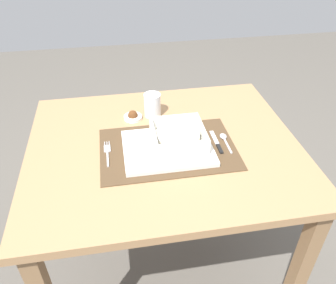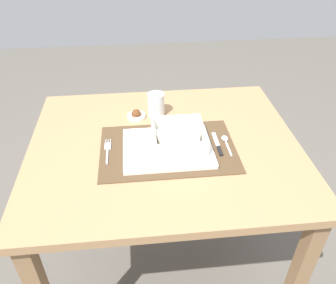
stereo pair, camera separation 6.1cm
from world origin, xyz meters
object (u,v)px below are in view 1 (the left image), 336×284
dining_table (164,167)px  porridge_bowl (178,137)px  butter_knife (217,143)px  condiment_saucer (133,116)px  fork (107,151)px  drinking_glass (152,106)px  spoon (224,138)px

dining_table → porridge_bowl: porridge_bowl is taller
dining_table → porridge_bowl: size_ratio=5.34×
butter_knife → condiment_saucer: condiment_saucer is taller
dining_table → fork: (-0.20, -0.02, 0.11)m
dining_table → drinking_glass: size_ratio=10.23×
drinking_glass → porridge_bowl: bearing=-74.8°
butter_knife → condiment_saucer: 0.35m
dining_table → condiment_saucer: 0.24m
dining_table → porridge_bowl: bearing=-23.8°
porridge_bowl → butter_knife: porridge_bowl is taller
fork → spoon: (0.41, 0.01, 0.00)m
fork → spoon: 0.41m
drinking_glass → condiment_saucer: bearing=-170.9°
porridge_bowl → butter_knife: (0.14, -0.01, -0.03)m
spoon → porridge_bowl: bearing=178.6°
spoon → drinking_glass: 0.31m
dining_table → butter_knife: bearing=-10.3°
spoon → condiment_saucer: bearing=143.0°
butter_knife → dining_table: bearing=166.4°
fork → drinking_glass: drinking_glass is taller
porridge_bowl → butter_knife: size_ratio=1.33×
fork → drinking_glass: 0.28m
drinking_glass → condiment_saucer: drinking_glass is taller
porridge_bowl → condiment_saucer: 0.25m
porridge_bowl → spoon: size_ratio=1.56×
butter_knife → fork: bearing=174.1°
spoon → condiment_saucer: 0.36m
fork → condiment_saucer: condiment_saucer is taller
porridge_bowl → fork: size_ratio=1.30×
butter_knife → drinking_glass: 0.31m
fork → spoon: size_ratio=1.20×
drinking_glass → condiment_saucer: size_ratio=1.31×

